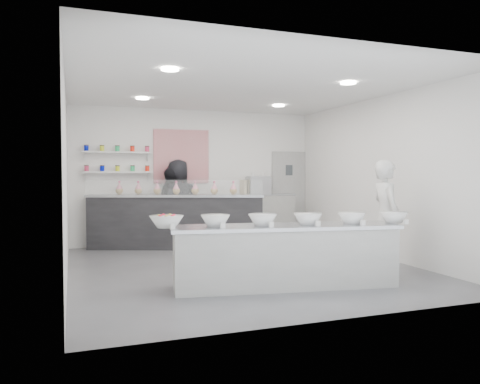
% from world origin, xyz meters
% --- Properties ---
extents(floor, '(6.00, 6.00, 0.00)m').
position_xyz_m(floor, '(0.00, 0.00, 0.00)').
color(floor, '#515156').
rests_on(floor, ground).
extents(ceiling, '(6.00, 6.00, 0.00)m').
position_xyz_m(ceiling, '(0.00, 0.00, 3.00)').
color(ceiling, white).
rests_on(ceiling, floor).
extents(back_wall, '(5.50, 0.00, 5.50)m').
position_xyz_m(back_wall, '(0.00, 3.00, 1.50)').
color(back_wall, white).
rests_on(back_wall, floor).
extents(left_wall, '(0.00, 6.00, 6.00)m').
position_xyz_m(left_wall, '(-2.75, 0.00, 1.50)').
color(left_wall, white).
rests_on(left_wall, floor).
extents(right_wall, '(0.00, 6.00, 6.00)m').
position_xyz_m(right_wall, '(2.75, 0.00, 1.50)').
color(right_wall, white).
rests_on(right_wall, floor).
extents(back_door, '(0.88, 0.04, 2.10)m').
position_xyz_m(back_door, '(2.30, 2.97, 1.05)').
color(back_door, '#9B9B99').
rests_on(back_door, floor).
extents(pattern_panel, '(1.25, 0.03, 1.20)m').
position_xyz_m(pattern_panel, '(-0.35, 2.98, 1.95)').
color(pattern_panel, '#AC162A').
rests_on(pattern_panel, back_wall).
extents(jar_shelf_lower, '(1.45, 0.22, 0.04)m').
position_xyz_m(jar_shelf_lower, '(-1.75, 2.90, 1.60)').
color(jar_shelf_lower, silver).
rests_on(jar_shelf_lower, back_wall).
extents(jar_shelf_upper, '(1.45, 0.22, 0.04)m').
position_xyz_m(jar_shelf_upper, '(-1.75, 2.90, 2.02)').
color(jar_shelf_upper, silver).
rests_on(jar_shelf_upper, back_wall).
extents(preserve_jars, '(1.45, 0.10, 0.56)m').
position_xyz_m(preserve_jars, '(-1.75, 2.88, 1.88)').
color(preserve_jars, '#D1355B').
rests_on(preserve_jars, jar_shelf_lower).
extents(downlight_0, '(0.24, 0.24, 0.02)m').
position_xyz_m(downlight_0, '(-1.40, -1.00, 2.98)').
color(downlight_0, white).
rests_on(downlight_0, ceiling).
extents(downlight_1, '(0.24, 0.24, 0.02)m').
position_xyz_m(downlight_1, '(1.40, -1.00, 2.98)').
color(downlight_1, white).
rests_on(downlight_1, ceiling).
extents(downlight_2, '(0.24, 0.24, 0.02)m').
position_xyz_m(downlight_2, '(-1.40, 1.60, 2.98)').
color(downlight_2, white).
rests_on(downlight_2, ceiling).
extents(downlight_3, '(0.24, 0.24, 0.02)m').
position_xyz_m(downlight_3, '(1.40, 1.60, 2.98)').
color(downlight_3, white).
rests_on(downlight_3, ceiling).
extents(prep_counter, '(3.23, 1.22, 0.86)m').
position_xyz_m(prep_counter, '(0.10, -1.48, 0.43)').
color(prep_counter, '#9C9D98').
rests_on(prep_counter, floor).
extents(back_bar, '(3.66, 1.95, 1.13)m').
position_xyz_m(back_bar, '(-0.61, 2.33, 0.57)').
color(back_bar, black).
rests_on(back_bar, floor).
extents(sneeze_guard, '(3.37, 1.32, 0.31)m').
position_xyz_m(sneeze_guard, '(-0.73, 2.03, 1.29)').
color(sneeze_guard, white).
rests_on(sneeze_guard, back_bar).
extents(espresso_ledge, '(1.47, 0.47, 1.09)m').
position_xyz_m(espresso_ledge, '(1.55, 2.78, 0.54)').
color(espresso_ledge, '#9C9D98').
rests_on(espresso_ledge, floor).
extents(espresso_machine, '(0.52, 0.36, 0.40)m').
position_xyz_m(espresso_machine, '(1.42, 2.78, 1.29)').
color(espresso_machine, '#93969E').
rests_on(espresso_machine, espresso_ledge).
extents(cup_stacks, '(0.25, 0.24, 0.33)m').
position_xyz_m(cup_stacks, '(1.13, 2.78, 1.26)').
color(cup_stacks, tan).
rests_on(cup_stacks, espresso_ledge).
extents(prep_bowls, '(3.68, 1.08, 0.16)m').
position_xyz_m(prep_bowls, '(0.10, -1.48, 0.94)').
color(prep_bowls, white).
rests_on(prep_bowls, prep_counter).
extents(label_cards, '(3.31, 0.04, 0.07)m').
position_xyz_m(label_cards, '(0.19, -1.99, 0.90)').
color(label_cards, white).
rests_on(label_cards, prep_counter).
extents(cookie_bags, '(2.44, 1.07, 0.28)m').
position_xyz_m(cookie_bags, '(-0.61, 2.33, 1.27)').
color(cookie_bags, pink).
rests_on(cookie_bags, back_bar).
extents(woman_prep, '(0.55, 0.72, 1.79)m').
position_xyz_m(woman_prep, '(2.07, -1.09, 0.89)').
color(woman_prep, silver).
rests_on(woman_prep, floor).
extents(staff_left, '(0.98, 0.87, 1.69)m').
position_xyz_m(staff_left, '(-0.71, 2.58, 0.84)').
color(staff_left, black).
rests_on(staff_left, floor).
extents(staff_right, '(0.95, 0.65, 1.88)m').
position_xyz_m(staff_right, '(-0.51, 2.60, 0.94)').
color(staff_right, black).
rests_on(staff_right, floor).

